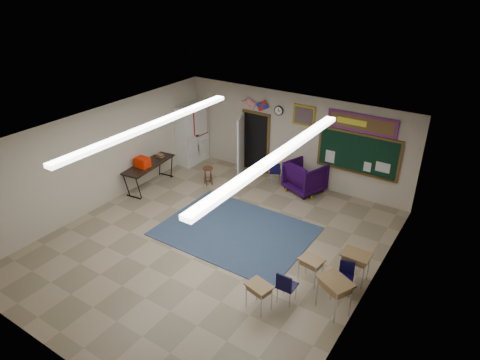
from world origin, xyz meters
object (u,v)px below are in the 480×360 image
Objects in this scene: student_desk_front_left at (311,269)px; wooden_stool at (208,176)px; folding_table at (150,174)px; wingback_armchair at (305,177)px; student_desk_front_right at (355,266)px.

student_desk_front_left is 1.05× the size of wooden_stool.
folding_table is 3.39× the size of wooden_stool.
wingback_armchair is at bearing 125.41° from student_desk_front_left.
student_desk_front_right is at bearing -13.43° from folding_table.
folding_table reaches higher than student_desk_front_right.
wooden_stool is at bearing 30.67° from folding_table.
folding_table is (-7.28, 0.87, 0.02)m from student_desk_front_right.
folding_table reaches higher than student_desk_front_left.
student_desk_front_right is (2.89, -3.41, -0.07)m from wingback_armchair.
student_desk_front_left is at bearing -19.34° from folding_table.
folding_table reaches higher than wingback_armchair.
student_desk_front_left is 6.61m from folding_table.
student_desk_front_right is at bearing 149.87° from wingback_armchair.
wingback_armchair is at bearing 23.41° from folding_table.
wingback_armchair is 4.50m from student_desk_front_left.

